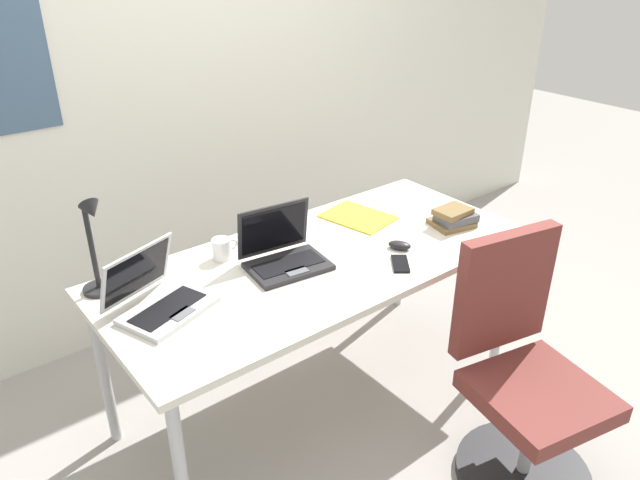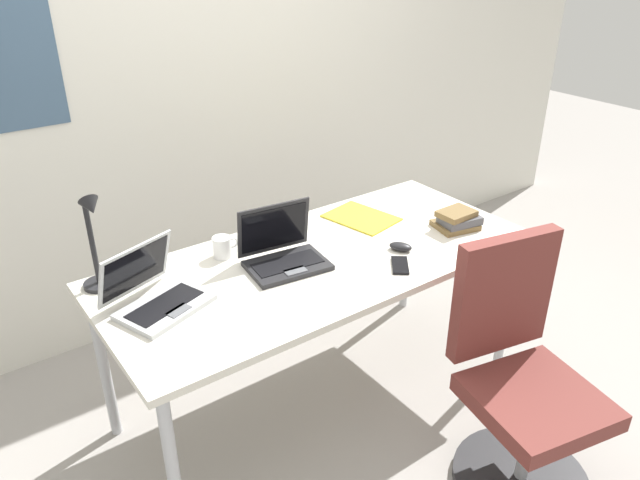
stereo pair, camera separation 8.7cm
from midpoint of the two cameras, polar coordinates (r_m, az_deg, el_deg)
The scene contains 12 objects.
ground_plane at distance 2.92m, azimuth -0.88°, elevation -14.46°, with size 12.00×12.00×0.00m, color gray.
wall_back at distance 3.19m, azimuth -13.66°, elevation 14.92°, with size 6.00×0.13×2.60m.
desk at distance 2.52m, azimuth -0.99°, elevation -2.78°, with size 1.80×0.80×0.74m.
desk_lamp at distance 2.31m, azimuth -21.40°, elevation -0.62°, with size 0.12×0.18×0.40m.
laptop_center at distance 2.42m, azimuth -4.45°, elevation -1.34°, with size 0.34×0.28×0.23m.
laptop_near_mouse at distance 2.23m, azimuth -15.99°, elevation -5.29°, with size 0.38×0.36×0.22m.
computer_mouse at distance 2.56m, azimuth 6.51°, elevation -0.50°, with size 0.06×0.10×0.03m, color black.
cell_phone at distance 2.45m, azimuth 6.53°, elevation -2.23°, with size 0.06×0.14×0.01m, color black.
book_stack at distance 2.79m, azimuth 11.55°, elevation 2.05°, with size 0.21×0.19×0.09m.
paper_folder_by_keyboard at distance 2.83m, azimuth 2.70°, elevation 2.17°, with size 0.23×0.31×0.01m, color gold.
coffee_mug at distance 2.50m, azimuth -10.16°, elevation -0.83°, with size 0.11×0.08×0.09m.
office_chair at distance 2.47m, azimuth 17.45°, elevation -12.93°, with size 0.53×0.58×0.97m.
Camera 1 is at (-1.35, -1.71, 1.94)m, focal length 34.15 mm.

